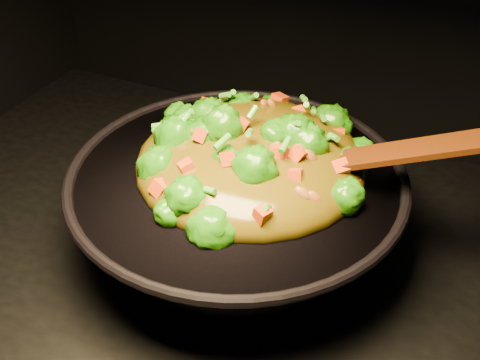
% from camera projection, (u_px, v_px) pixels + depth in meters
% --- Properties ---
extents(wok, '(0.58, 0.58, 0.13)m').
position_uv_depth(wok, '(237.00, 211.00, 0.86)').
color(wok, black).
rests_on(wok, stovetop).
extents(stir_fry, '(0.42, 0.42, 0.11)m').
position_uv_depth(stir_fry, '(251.00, 133.00, 0.81)').
color(stir_fry, '#267608').
rests_on(stir_fry, wok).
extents(spatula, '(0.28, 0.08, 0.12)m').
position_uv_depth(spatula, '(368.00, 157.00, 0.77)').
color(spatula, '#390D05').
rests_on(spatula, wok).
extents(back_pot, '(0.23, 0.23, 0.11)m').
position_uv_depth(back_pot, '(258.00, 161.00, 0.98)').
color(back_pot, black).
rests_on(back_pot, stovetop).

